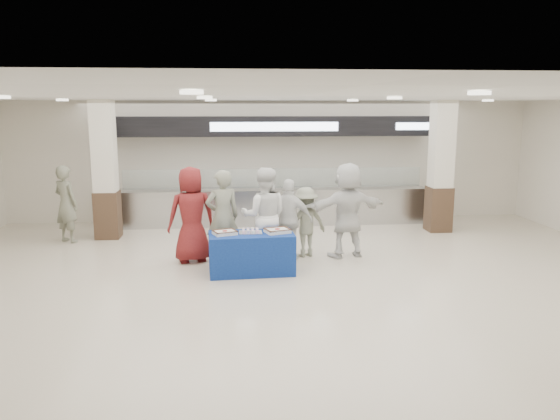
{
  "coord_description": "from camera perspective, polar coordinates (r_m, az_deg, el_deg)",
  "views": [
    {
      "loc": [
        -1.13,
        -8.65,
        3.02
      ],
      "look_at": [
        -0.18,
        1.6,
        1.08
      ],
      "focal_mm": 35.0,
      "sensor_mm": 36.0,
      "label": 1
    }
  ],
  "objects": [
    {
      "name": "cupcake_tray",
      "position": [
        10.05,
        -3.11,
        -2.2
      ],
      "size": [
        0.42,
        0.32,
        0.07
      ],
      "color": "silver",
      "rests_on": "display_table"
    },
    {
      "name": "column_left",
      "position": [
        13.25,
        -17.79,
        3.69
      ],
      "size": [
        0.55,
        0.55,
        3.2
      ],
      "color": "#39261A",
      "rests_on": "ground"
    },
    {
      "name": "chef_short",
      "position": [
        10.89,
        0.97,
        -1.01
      ],
      "size": [
        1.04,
        0.69,
        1.63
      ],
      "primitive_type": "imported",
      "rotation": [
        0.0,
        0.0,
        2.8
      ],
      "color": "white",
      "rests_on": "ground"
    },
    {
      "name": "soldier_bg",
      "position": [
        13.23,
        -21.43,
        0.6
      ],
      "size": [
        0.77,
        0.71,
        1.76
      ],
      "primitive_type": "imported",
      "rotation": [
        0.0,
        0.0,
        2.55
      ],
      "color": "slate",
      "rests_on": "ground"
    },
    {
      "name": "chef_tall",
      "position": [
        10.61,
        -1.65,
        -0.61
      ],
      "size": [
        0.98,
        0.79,
        1.89
      ],
      "primitive_type": "imported",
      "rotation": [
        0.0,
        0.0,
        3.06
      ],
      "color": "white",
      "rests_on": "ground"
    },
    {
      "name": "civilian_maroon",
      "position": [
        10.85,
        -9.24,
        -0.48
      ],
      "size": [
        1.06,
        0.84,
        1.9
      ],
      "primitive_type": "imported",
      "rotation": [
        0.0,
        0.0,
        3.42
      ],
      "color": "maroon",
      "rests_on": "ground"
    },
    {
      "name": "display_table",
      "position": [
        10.11,
        -3.0,
        -4.52
      ],
      "size": [
        1.59,
        0.86,
        0.75
      ],
      "primitive_type": "cube",
      "rotation": [
        0.0,
        0.0,
        0.06
      ],
      "color": "navy",
      "rests_on": "ground"
    },
    {
      "name": "ground",
      "position": [
        9.23,
        2.07,
        -8.45
      ],
      "size": [
        14.0,
        14.0,
        0.0
      ],
      "primitive_type": "plane",
      "color": "beige",
      "rests_on": "ground"
    },
    {
      "name": "column_right",
      "position": [
        13.91,
        16.44,
        4.08
      ],
      "size": [
        0.55,
        0.55,
        3.2
      ],
      "color": "#39261A",
      "rests_on": "ground"
    },
    {
      "name": "soldier_a",
      "position": [
        10.68,
        -6.02,
        -0.72
      ],
      "size": [
        0.77,
        0.61,
        1.85
      ],
      "primitive_type": "imported",
      "rotation": [
        0.0,
        0.0,
        3.43
      ],
      "color": "slate",
      "rests_on": "ground"
    },
    {
      "name": "serving_line",
      "position": [
        14.21,
        -0.65,
        3.13
      ],
      "size": [
        8.7,
        0.85,
        2.8
      ],
      "color": "#B3B5BA",
      "rests_on": "ground"
    },
    {
      "name": "soldier_b",
      "position": [
        11.17,
        2.66,
        -1.26
      ],
      "size": [
        1.05,
        0.8,
        1.43
      ],
      "primitive_type": "imported",
      "rotation": [
        0.0,
        0.0,
        3.47
      ],
      "color": "slate",
      "rests_on": "ground"
    },
    {
      "name": "sheet_cake_right",
      "position": [
        10.04,
        -0.28,
        -2.14
      ],
      "size": [
        0.51,
        0.45,
        0.09
      ],
      "color": "white",
      "rests_on": "display_table"
    },
    {
      "name": "civilian_white",
      "position": [
        11.15,
        7.03,
        -0.01
      ],
      "size": [
        1.89,
        1.0,
        1.94
      ],
      "primitive_type": "imported",
      "rotation": [
        0.0,
        0.0,
        3.39
      ],
      "color": "white",
      "rests_on": "ground"
    },
    {
      "name": "sheet_cake_left",
      "position": [
        9.96,
        -5.79,
        -2.31
      ],
      "size": [
        0.48,
        0.43,
        0.09
      ],
      "color": "white",
      "rests_on": "display_table"
    }
  ]
}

